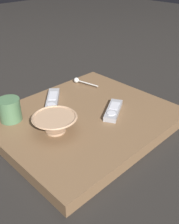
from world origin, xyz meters
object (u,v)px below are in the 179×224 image
Objects in this scene: cereal_bowl at (55,123)px; tv_remote_far at (53,101)px; coffee_mug at (10,110)px; teaspoon at (78,81)px; tv_remote_near at (113,110)px.

tv_remote_far is (0.12, 0.17, -0.02)m from cereal_bowl.
coffee_mug is (-0.08, 0.18, 0.01)m from cereal_bowl.
teaspoon is 0.23m from tv_remote_far.
cereal_bowl is 0.21m from tv_remote_far.
coffee_mug is 0.50× the size of tv_remote_far.
tv_remote_far is at bearing 55.31° from cereal_bowl.
tv_remote_near is (0.32, -0.24, -0.03)m from coffee_mug.
coffee_mug is at bearing 112.76° from cereal_bowl.
tv_remote_far is (-0.22, -0.08, -0.00)m from teaspoon.
teaspoon is 0.78× the size of tv_remote_far.
tv_remote_near is at bearing -60.53° from tv_remote_far.
coffee_mug reaches higher than teaspoon.
coffee_mug is at bearing -171.11° from teaspoon.
tv_remote_far is at bearing -3.37° from coffee_mug.
cereal_bowl is at bearing -67.24° from coffee_mug.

